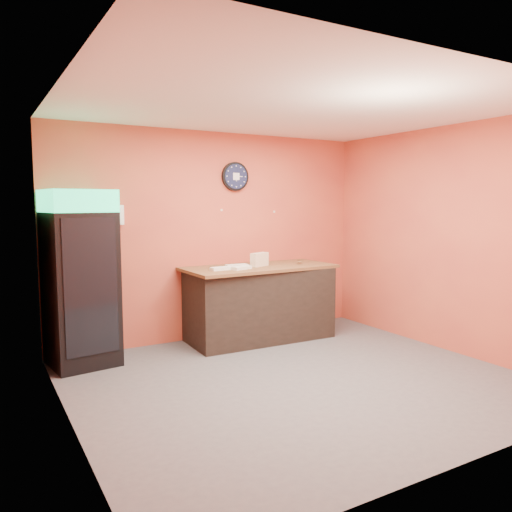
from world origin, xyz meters
TOP-DOWN VIEW (x-y plane):
  - floor at (0.00, 0.00)m, footprint 4.50×4.50m
  - back_wall at (0.00, 2.00)m, footprint 4.50×0.02m
  - left_wall at (-2.25, 0.00)m, footprint 0.02×4.00m
  - right_wall at (2.25, 0.00)m, footprint 0.02×4.00m
  - ceiling at (0.00, 0.00)m, footprint 4.50×4.00m
  - beverage_cooler at (-1.86, 1.61)m, footprint 0.78×0.79m
  - prep_counter at (0.45, 1.57)m, footprint 1.95×0.91m
  - wall_clock at (0.30, 1.97)m, footprint 0.40×0.06m
  - wall_phone at (-1.33, 1.95)m, footprint 0.13×0.11m
  - butcher_paper at (0.45, 1.57)m, footprint 2.06×0.97m
  - sub_roll_stack at (0.44, 1.54)m, footprint 0.30×0.20m
  - wrapped_sandwich_left at (-0.17, 1.45)m, footprint 0.29×0.13m
  - wrapped_sandwich_mid at (0.08, 1.38)m, footprint 0.30×0.19m
  - wrapped_sandwich_right at (0.11, 1.57)m, footprint 0.30×0.13m
  - kitchen_tool at (0.40, 1.68)m, footprint 0.06×0.06m

SIDE VIEW (x-z plane):
  - floor at x=0.00m, z-range 0.00..0.00m
  - prep_counter at x=0.45m, z-range 0.00..0.96m
  - beverage_cooler at x=-1.86m, z-range -0.02..1.97m
  - butcher_paper at x=0.45m, z-range 0.96..1.00m
  - wrapped_sandwich_mid at x=0.08m, z-range 1.00..1.04m
  - wrapped_sandwich_left at x=-0.17m, z-range 1.00..1.04m
  - wrapped_sandwich_right at x=0.11m, z-range 1.00..1.05m
  - kitchen_tool at x=0.40m, z-range 1.00..1.07m
  - sub_roll_stack at x=0.44m, z-range 1.00..1.18m
  - back_wall at x=0.00m, z-range 0.00..2.80m
  - left_wall at x=-2.25m, z-range 0.00..2.80m
  - right_wall at x=2.25m, z-range 0.00..2.80m
  - wall_phone at x=-1.33m, z-range 1.58..1.82m
  - wall_clock at x=0.30m, z-range 2.01..2.41m
  - ceiling at x=0.00m, z-range 2.79..2.81m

